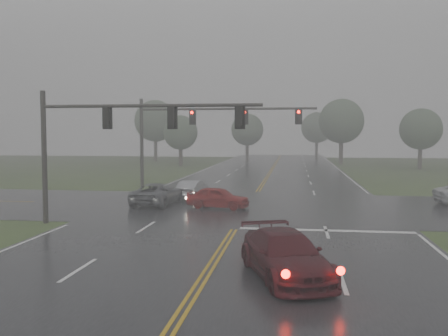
# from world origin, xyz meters

# --- Properties ---
(main_road) EXTENTS (18.00, 160.00, 0.02)m
(main_road) POSITION_xyz_m (0.00, 20.00, 0.00)
(main_road) COLOR black
(main_road) RESTS_ON ground
(cross_street) EXTENTS (120.00, 14.00, 0.02)m
(cross_street) POSITION_xyz_m (0.00, 22.00, 0.00)
(cross_street) COLOR black
(cross_street) RESTS_ON ground
(stop_bar) EXTENTS (8.50, 0.50, 0.01)m
(stop_bar) POSITION_xyz_m (4.50, 14.40, 0.00)
(stop_bar) COLOR silver
(stop_bar) RESTS_ON ground
(sedan_maroon) EXTENTS (3.74, 5.62, 1.51)m
(sedan_maroon) POSITION_xyz_m (2.66, 6.09, 0.00)
(sedan_maroon) COLOR #3E0B11
(sedan_maroon) RESTS_ON ground
(sedan_red) EXTENTS (4.25, 2.39, 1.36)m
(sedan_red) POSITION_xyz_m (-1.86, 20.94, 0.00)
(sedan_red) COLOR #970E0D
(sedan_red) RESTS_ON ground
(sedan_silver) EXTENTS (1.81, 4.13, 1.32)m
(sedan_silver) POSITION_xyz_m (-4.47, 25.58, 0.00)
(sedan_silver) COLOR #95979C
(sedan_silver) RESTS_ON ground
(car_grey) EXTENTS (2.79, 5.34, 1.43)m
(car_grey) POSITION_xyz_m (-6.13, 22.01, 0.00)
(car_grey) COLOR #4C4E52
(car_grey) RESTS_ON ground
(signal_gantry_near) EXTENTS (11.70, 0.31, 7.01)m
(signal_gantry_near) POSITION_xyz_m (-6.66, 14.56, 4.90)
(signal_gantry_near) COLOR black
(signal_gantry_near) RESTS_ON ground
(signal_gantry_far) EXTENTS (15.09, 0.39, 7.75)m
(signal_gantry_far) POSITION_xyz_m (-5.47, 31.60, 5.48)
(signal_gantry_far) COLOR black
(signal_gantry_far) RESTS_ON ground
(tree_nw_a) EXTENTS (5.04, 5.04, 7.40)m
(tree_nw_a) POSITION_xyz_m (-13.62, 61.29, 4.86)
(tree_nw_a) COLOR #342B22
(tree_nw_a) RESTS_ON ground
(tree_ne_a) EXTENTS (6.86, 6.86, 10.08)m
(tree_ne_a) POSITION_xyz_m (10.05, 68.42, 6.63)
(tree_ne_a) COLOR #342B22
(tree_ne_a) RESTS_ON ground
(tree_n_mid) EXTENTS (5.60, 5.60, 8.22)m
(tree_n_mid) POSITION_xyz_m (-5.24, 76.46, 5.40)
(tree_n_mid) COLOR #342B22
(tree_n_mid) RESTS_ON ground
(tree_e_near) EXTENTS (5.52, 5.52, 8.11)m
(tree_e_near) POSITION_xyz_m (19.57, 59.35, 5.33)
(tree_e_near) COLOR #342B22
(tree_e_near) RESTS_ON ground
(tree_nw_b) EXTENTS (7.09, 7.09, 10.42)m
(tree_nw_b) POSITION_xyz_m (-20.51, 72.23, 6.85)
(tree_nw_b) COLOR #342B22
(tree_nw_b) RESTS_ON ground
(tree_n_far) EXTENTS (6.07, 6.07, 8.91)m
(tree_n_far) POSITION_xyz_m (7.22, 89.56, 5.86)
(tree_n_far) COLOR #342B22
(tree_n_far) RESTS_ON ground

